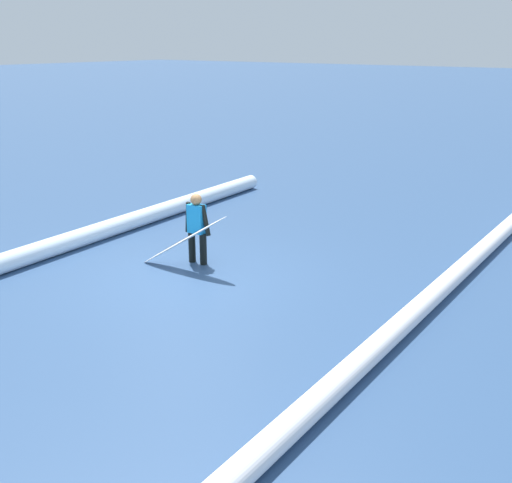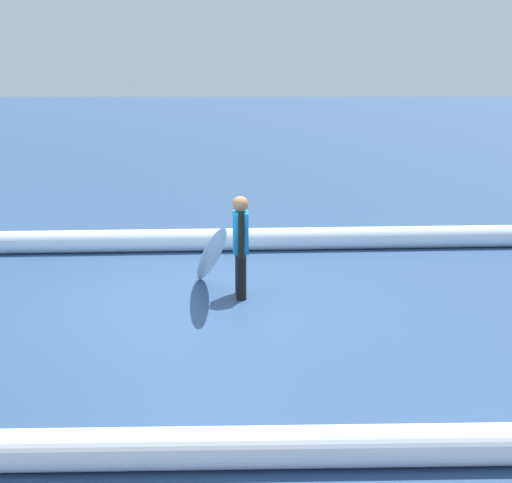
{
  "view_description": "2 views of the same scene",
  "coord_description": "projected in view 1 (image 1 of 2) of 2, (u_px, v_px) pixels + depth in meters",
  "views": [
    {
      "loc": [
        7.72,
        7.26,
        4.18
      ],
      "look_at": [
        -0.17,
        1.48,
        0.93
      ],
      "focal_mm": 42.49,
      "sensor_mm": 36.0,
      "label": 1
    },
    {
      "loc": [
        -0.74,
        9.31,
        2.98
      ],
      "look_at": [
        -0.86,
        0.48,
        0.96
      ],
      "focal_mm": 50.92,
      "sensor_mm": 36.0,
      "label": 2
    }
  ],
  "objects": [
    {
      "name": "wave_crest_midground",
      "position": [
        390.0,
        334.0,
        8.71
      ],
      "size": [
        23.62,
        0.62,
        0.33
      ],
      "primitive_type": "cylinder",
      "rotation": [
        0.0,
        1.57,
        0.01
      ],
      "color": "white",
      "rests_on": "ground_plane"
    },
    {
      "name": "surfer",
      "position": [
        197.0,
        225.0,
        11.74
      ],
      "size": [
        0.22,
        0.61,
        1.4
      ],
      "rotation": [
        0.0,
        0.0,
        4.77
      ],
      "color": "black",
      "rests_on": "ground_plane"
    },
    {
      "name": "ground_plane",
      "position": [
        187.0,
        276.0,
        11.3
      ],
      "size": [
        196.64,
        196.64,
        0.0
      ],
      "primitive_type": "plane",
      "color": "navy"
    },
    {
      "name": "surfboard",
      "position": [
        184.0,
        240.0,
        11.48
      ],
      "size": [
        0.67,
        1.88,
        1.2
      ],
      "color": "white",
      "rests_on": "ground_plane"
    }
  ]
}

